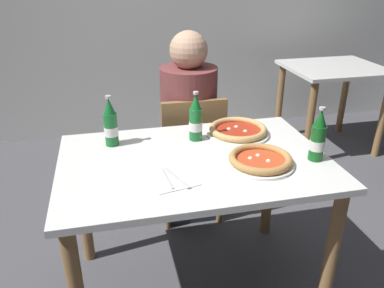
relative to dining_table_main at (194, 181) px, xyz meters
name	(u,v)px	position (x,y,z in m)	size (l,w,h in m)	color
ground_plane	(194,284)	(0.00, 0.00, -0.64)	(8.00, 8.00, 0.00)	#4C4C51
dining_table_main	(194,181)	(0.00, 0.00, 0.00)	(1.20, 0.80, 0.75)	silver
chair_behind_table	(191,151)	(0.12, 0.61, -0.15)	(0.41, 0.41, 0.85)	olive
diner_seated	(189,133)	(0.12, 0.66, -0.05)	(0.34, 0.34, 1.21)	#2D3342
dining_table_background	(332,84)	(1.57, 1.42, -0.04)	(0.80, 0.70, 0.75)	silver
pizza_margherita_near	(260,160)	(0.27, -0.12, 0.14)	(0.30, 0.30, 0.04)	white
pizza_marinara_far	(238,130)	(0.28, 0.22, 0.13)	(0.32, 0.32, 0.04)	white
beer_bottle_left	(196,120)	(0.05, 0.21, 0.22)	(0.07, 0.07, 0.25)	#196B2D
beer_bottle_center	(111,125)	(-0.35, 0.23, 0.22)	(0.07, 0.07, 0.25)	#196B2D
beer_bottle_right	(318,138)	(0.52, -0.13, 0.22)	(0.07, 0.07, 0.25)	#14591E
napkin_with_cutlery	(172,179)	(-0.13, -0.16, 0.12)	(0.21, 0.21, 0.01)	white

